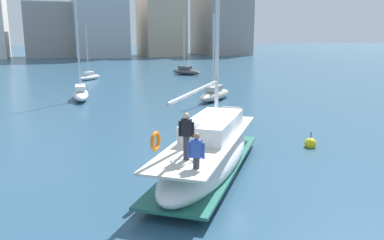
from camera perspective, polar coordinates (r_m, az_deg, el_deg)
name	(u,v)px	position (r m, az deg, el deg)	size (l,w,h in m)	color
ground_plane	(215,166)	(16.82, 3.43, -6.73)	(400.00, 400.00, 0.00)	#284C66
main_sailboat	(209,151)	(15.75, 2.51, -4.57)	(7.65, 9.14, 13.47)	silver
moored_sloop_near	(215,94)	(33.46, 3.34, 3.82)	(4.71, 4.60, 7.11)	#B7B2A8
moored_sloop_far	(90,76)	(50.44, -14.63, 6.20)	(3.23, 3.42, 6.66)	white
moored_catamaran	(186,71)	(55.11, -0.88, 7.16)	(3.58, 4.82, 7.80)	#4C4C51
moored_cutter_left	(81,93)	(35.10, -15.87, 3.83)	(1.62, 5.44, 8.74)	white
mooring_buoy	(310,144)	(20.39, 16.83, -3.31)	(0.58, 0.58, 0.89)	yellow
waterfront_buildings	(92,10)	(104.91, -14.30, 15.19)	(89.17, 18.99, 27.79)	silver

